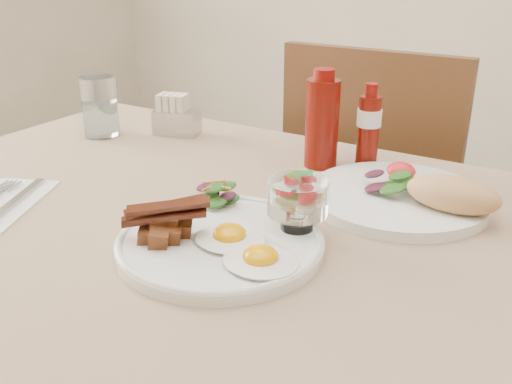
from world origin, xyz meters
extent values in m
cylinder|color=brown|center=(-0.59, 0.36, 0.35)|extent=(0.06, 0.06, 0.71)
cube|color=brown|center=(0.00, 0.00, 0.73)|extent=(1.30, 0.85, 0.04)
cube|color=tan|center=(0.00, 0.00, 0.75)|extent=(1.33, 0.88, 0.00)
cylinder|color=brown|center=(-0.18, 0.57, 0.23)|extent=(0.04, 0.04, 0.45)
cylinder|color=brown|center=(0.18, 0.57, 0.23)|extent=(0.04, 0.04, 0.45)
cylinder|color=brown|center=(-0.18, 0.93, 0.23)|extent=(0.04, 0.04, 0.45)
cylinder|color=brown|center=(0.18, 0.93, 0.23)|extent=(0.04, 0.04, 0.45)
cube|color=brown|center=(0.00, 0.75, 0.47)|extent=(0.42, 0.42, 0.03)
cube|color=brown|center=(0.00, 0.55, 0.70)|extent=(0.42, 0.03, 0.46)
cylinder|color=white|center=(0.03, -0.07, 0.76)|extent=(0.28, 0.28, 0.02)
ellipsoid|color=white|center=(0.11, -0.10, 0.77)|extent=(0.11, 0.10, 0.01)
ellipsoid|color=#FF9F05|center=(0.11, -0.10, 0.78)|extent=(0.04, 0.04, 0.03)
ellipsoid|color=white|center=(0.04, -0.07, 0.77)|extent=(0.11, 0.10, 0.01)
ellipsoid|color=#FF9F05|center=(0.04, -0.07, 0.78)|extent=(0.04, 0.04, 0.03)
cube|color=brown|center=(-0.04, -0.11, 0.78)|extent=(0.03, 0.03, 0.02)
cube|color=brown|center=(-0.02, -0.11, 0.78)|extent=(0.03, 0.03, 0.02)
cube|color=brown|center=(-0.05, -0.13, 0.78)|extent=(0.03, 0.03, 0.02)
cube|color=brown|center=(-0.02, -0.09, 0.78)|extent=(0.03, 0.03, 0.02)
cube|color=brown|center=(-0.03, -0.13, 0.78)|extent=(0.03, 0.03, 0.02)
cube|color=brown|center=(-0.06, -0.11, 0.78)|extent=(0.03, 0.03, 0.02)
cube|color=brown|center=(-0.03, -0.11, 0.80)|extent=(0.03, 0.03, 0.02)
cube|color=brown|center=(-0.04, -0.12, 0.80)|extent=(0.03, 0.03, 0.02)
cube|color=#501D0D|center=(-0.04, -0.11, 0.80)|extent=(0.10, 0.09, 0.01)
cube|color=#501D0D|center=(-0.03, -0.12, 0.81)|extent=(0.10, 0.08, 0.01)
cube|color=#501D0D|center=(-0.04, -0.10, 0.81)|extent=(0.09, 0.10, 0.01)
cube|color=#501D0D|center=(-0.03, -0.11, 0.82)|extent=(0.10, 0.08, 0.01)
ellipsoid|color=#184813|center=(-0.04, 0.02, 0.77)|extent=(0.04, 0.03, 0.01)
ellipsoid|color=#184813|center=(-0.02, 0.03, 0.78)|extent=(0.04, 0.03, 0.01)
ellipsoid|color=#3C1323|center=(-0.06, 0.02, 0.78)|extent=(0.03, 0.03, 0.01)
ellipsoid|color=#184813|center=(-0.03, 0.00, 0.78)|extent=(0.04, 0.03, 0.01)
ellipsoid|color=#184813|center=(-0.05, 0.00, 0.78)|extent=(0.04, 0.03, 0.01)
ellipsoid|color=#3C1323|center=(-0.02, 0.02, 0.79)|extent=(0.03, 0.03, 0.01)
ellipsoid|color=#184813|center=(-0.05, 0.03, 0.79)|extent=(0.04, 0.03, 0.01)
ellipsoid|color=#184813|center=(-0.03, 0.03, 0.79)|extent=(0.03, 0.03, 0.01)
ellipsoid|color=#3C1323|center=(-0.06, 0.01, 0.80)|extent=(0.03, 0.02, 0.01)
ellipsoid|color=#184813|center=(-0.04, 0.01, 0.80)|extent=(0.04, 0.03, 0.01)
cylinder|color=orange|center=(-0.03, 0.02, 0.80)|extent=(0.03, 0.03, 0.01)
cylinder|color=orange|center=(-0.05, 0.02, 0.80)|extent=(0.03, 0.02, 0.01)
cylinder|color=orange|center=(-0.03, 0.01, 0.80)|extent=(0.04, 0.01, 0.01)
cylinder|color=orange|center=(-0.04, 0.01, 0.80)|extent=(0.01, 0.03, 0.01)
cylinder|color=white|center=(0.10, 0.01, 0.77)|extent=(0.05, 0.05, 0.01)
cylinder|color=white|center=(0.10, 0.01, 0.79)|extent=(0.02, 0.02, 0.02)
cylinder|color=white|center=(0.10, 0.01, 0.82)|extent=(0.08, 0.08, 0.05)
cylinder|color=#FFEBB4|center=(0.09, 0.02, 0.81)|extent=(0.02, 0.02, 0.01)
cylinder|color=#FFEBB4|center=(0.12, 0.00, 0.81)|extent=(0.02, 0.02, 0.01)
cylinder|color=#FFEBB4|center=(0.10, 0.02, 0.81)|extent=(0.02, 0.02, 0.01)
cylinder|color=#85B537|center=(0.09, 0.02, 0.83)|extent=(0.03, 0.03, 0.01)
cone|color=red|center=(0.11, 0.00, 0.83)|extent=(0.02, 0.02, 0.02)
cone|color=red|center=(0.09, 0.00, 0.84)|extent=(0.02, 0.02, 0.02)
cone|color=red|center=(0.11, 0.02, 0.84)|extent=(0.02, 0.02, 0.02)
ellipsoid|color=#2B7128|center=(0.11, 0.01, 0.85)|extent=(0.02, 0.01, 0.00)
ellipsoid|color=#2B7128|center=(0.11, 0.01, 0.85)|extent=(0.02, 0.01, 0.00)
cylinder|color=white|center=(0.18, 0.20, 0.76)|extent=(0.28, 0.28, 0.02)
ellipsoid|color=#184813|center=(0.16, 0.20, 0.77)|extent=(0.05, 0.04, 0.01)
ellipsoid|color=#184813|center=(0.18, 0.23, 0.78)|extent=(0.04, 0.03, 0.01)
ellipsoid|color=#3C1323|center=(0.15, 0.18, 0.78)|extent=(0.04, 0.03, 0.01)
ellipsoid|color=#184813|center=(0.18, 0.17, 0.79)|extent=(0.05, 0.04, 0.01)
ellipsoid|color=#184813|center=(0.20, 0.20, 0.79)|extent=(0.04, 0.03, 0.01)
ellipsoid|color=#3C1323|center=(0.14, 0.21, 0.79)|extent=(0.04, 0.03, 0.01)
ellipsoid|color=#184813|center=(0.18, 0.21, 0.79)|extent=(0.04, 0.03, 0.01)
ellipsoid|color=red|center=(0.17, 0.25, 0.78)|extent=(0.05, 0.04, 0.03)
ellipsoid|color=tan|center=(0.27, 0.18, 0.80)|extent=(0.15, 0.10, 0.05)
cylinder|color=#5C0C05|center=(0.00, 0.29, 0.83)|extent=(0.08, 0.08, 0.16)
cylinder|color=#720A06|center=(0.00, 0.29, 0.92)|extent=(0.05, 0.05, 0.02)
cylinder|color=#5C0C05|center=(0.08, 0.33, 0.82)|extent=(0.05, 0.05, 0.13)
cylinder|color=white|center=(0.08, 0.33, 0.85)|extent=(0.06, 0.06, 0.03)
cylinder|color=#720A06|center=(0.08, 0.33, 0.90)|extent=(0.03, 0.03, 0.02)
cube|color=#B0B0B4|center=(-0.35, 0.31, 0.78)|extent=(0.11, 0.08, 0.05)
cube|color=#C9B78E|center=(-0.38, 0.30, 0.81)|extent=(0.02, 0.04, 0.06)
cube|color=#C9B78E|center=(-0.36, 0.30, 0.81)|extent=(0.02, 0.04, 0.06)
cube|color=#C9B78E|center=(-0.35, 0.31, 0.81)|extent=(0.02, 0.04, 0.06)
cube|color=#C9B78E|center=(-0.33, 0.31, 0.81)|extent=(0.02, 0.04, 0.06)
cylinder|color=white|center=(-0.48, 0.22, 0.82)|extent=(0.07, 0.07, 0.13)
cylinder|color=silver|center=(-0.48, 0.22, 0.79)|extent=(0.06, 0.06, 0.07)
cube|color=white|center=(-0.35, -0.13, 0.75)|extent=(0.18, 0.23, 0.00)
cube|color=#B0B0B4|center=(-0.33, -0.12, 0.76)|extent=(0.09, 0.18, 0.00)
cube|color=#B0B0B4|center=(-0.41, -0.09, 0.76)|extent=(0.02, 0.04, 0.00)
cube|color=#B0B0B4|center=(-0.40, -0.09, 0.76)|extent=(0.02, 0.04, 0.00)
cube|color=#B0B0B4|center=(-0.39, -0.08, 0.76)|extent=(0.02, 0.04, 0.00)
cube|color=#B0B0B4|center=(-0.39, -0.08, 0.76)|extent=(0.02, 0.04, 0.00)
camera|label=1|loc=(0.42, -0.63, 1.13)|focal=40.00mm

